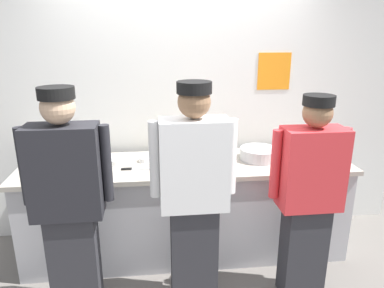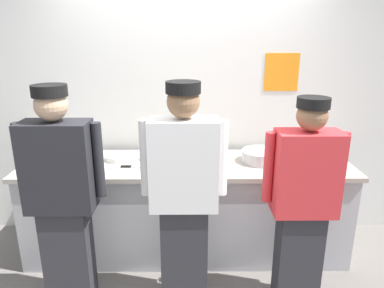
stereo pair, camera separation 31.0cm
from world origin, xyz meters
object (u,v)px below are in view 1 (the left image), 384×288
chef_far_right (309,196)px  sheet_tray (70,168)px  chef_center (194,194)px  ramekin_green_sauce (280,151)px  plate_stack_front (116,160)px  squeeze_bottle_primary (293,156)px  ramekin_orange_sauce (205,164)px  squeeze_bottle_secondary (201,145)px  plate_stack_rear (300,156)px  mixing_bowl_steel (259,154)px  chefs_knife (135,169)px  ramekin_yellow_sauce (145,159)px  chef_near_left (68,202)px  deli_cup (183,152)px  squeeze_bottle_spare (155,148)px

chef_far_right → sheet_tray: chef_far_right is taller
chef_center → ramekin_green_sauce: chef_center is taller
plate_stack_front → squeeze_bottle_primary: squeeze_bottle_primary is taller
ramekin_orange_sauce → squeeze_bottle_secondary: bearing=88.4°
chef_far_right → plate_stack_rear: (0.19, 0.63, 0.08)m
squeeze_bottle_secondary → ramekin_orange_sauce: squeeze_bottle_secondary is taller
mixing_bowl_steel → sheet_tray: bearing=-178.1°
chef_center → squeeze_bottle_primary: bearing=28.1°
ramekin_green_sauce → chefs_knife: size_ratio=0.34×
ramekin_orange_sauce → ramekin_yellow_sauce: size_ratio=0.83×
chef_near_left → chef_far_right: bearing=0.1°
squeeze_bottle_secondary → ramekin_orange_sauce: 0.35m
chef_far_right → mixing_bowl_steel: 0.73m
deli_cup → squeeze_bottle_primary: bearing=-22.7°
plate_stack_rear → squeeze_bottle_primary: bearing=-131.9°
chef_center → mixing_bowl_steel: chef_center is taller
mixing_bowl_steel → squeeze_bottle_primary: size_ratio=1.78×
plate_stack_front → plate_stack_rear: bearing=-4.5°
sheet_tray → squeeze_bottle_primary: (1.90, -0.16, 0.08)m
chef_near_left → squeeze_bottle_spare: bearing=55.7°
squeeze_bottle_primary → chefs_knife: 1.36m
ramekin_yellow_sauce → chef_far_right: bearing=-32.2°
squeeze_bottle_primary → squeeze_bottle_spare: (-1.18, 0.39, -0.00)m
chef_center → ramekin_orange_sauce: bearing=74.2°
chefs_knife → plate_stack_front: bearing=132.2°
chef_near_left → chefs_knife: 0.72m
chef_center → deli_cup: 0.87m
sheet_tray → ramekin_yellow_sauce: ramekin_yellow_sauce is taller
chefs_knife → plate_stack_rear: bearing=2.3°
squeeze_bottle_primary → ramekin_yellow_sauce: bearing=167.9°
plate_stack_front → squeeze_bottle_secondary: bearing=11.5°
ramekin_orange_sauce → ramekin_yellow_sauce: ramekin_yellow_sauce is taller
plate_stack_rear → deli_cup: size_ratio=2.70×
chef_center → plate_stack_front: bearing=128.6°
chef_near_left → ramekin_orange_sauce: (1.03, 0.59, 0.01)m
plate_stack_rear → chefs_knife: (-1.49, -0.06, -0.04)m
chef_center → sheet_tray: 1.18m
chef_center → chef_far_right: chef_center is taller
plate_stack_rear → ramekin_green_sauce: size_ratio=2.61×
ramekin_yellow_sauce → chefs_knife: 0.21m
plate_stack_rear → deli_cup: bearing=167.2°
ramekin_orange_sauce → chef_center: bearing=-105.8°
chef_near_left → squeeze_bottle_spare: chef_near_left is taller
plate_stack_rear → sheet_tray: bearing=179.6°
plate_stack_front → chef_near_left: bearing=-108.1°
chef_near_left → sheet_tray: (-0.13, 0.65, 0.00)m
sheet_tray → squeeze_bottle_secondary: size_ratio=2.38×
mixing_bowl_steel → deli_cup: (-0.68, 0.17, -0.01)m
plate_stack_front → deli_cup: 0.62m
ramekin_green_sauce → squeeze_bottle_secondary: bearing=174.4°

